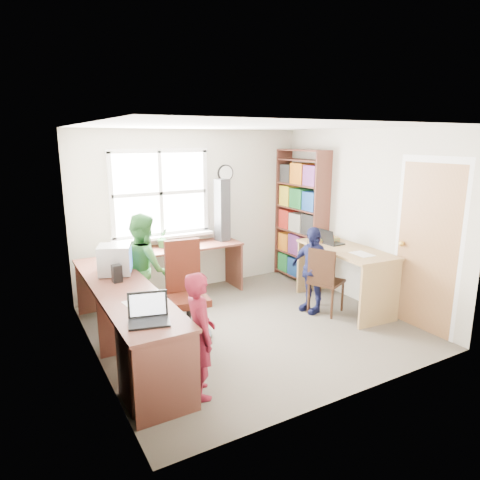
{
  "coord_description": "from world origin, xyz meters",
  "views": [
    {
      "loc": [
        -2.52,
        -4.2,
        2.27
      ],
      "look_at": [
        0.0,
        0.25,
        1.05
      ],
      "focal_mm": 32.0,
      "sensor_mm": 36.0,
      "label": 1
    }
  ],
  "objects_px": {
    "crt_monitor": "(115,260)",
    "person_green": "(144,269)",
    "wooden_chair": "(324,278)",
    "l_desk": "(153,322)",
    "laptop_right": "(329,240)",
    "bookshelf": "(301,219)",
    "cd_tower": "(222,210)",
    "right_desk": "(345,264)",
    "potted_plant": "(163,238)",
    "laptop_left": "(149,315)",
    "swivel_chair": "(186,296)",
    "person_navy": "(312,270)",
    "person_red": "(200,335)"
  },
  "relations": [
    {
      "from": "crt_monitor",
      "to": "person_green",
      "type": "height_order",
      "value": "person_green"
    },
    {
      "from": "wooden_chair",
      "to": "crt_monitor",
      "type": "xyz_separation_m",
      "value": [
        -2.51,
        0.68,
        0.44
      ]
    },
    {
      "from": "l_desk",
      "to": "laptop_right",
      "type": "relative_size",
      "value": 8.96
    },
    {
      "from": "bookshelf",
      "to": "cd_tower",
      "type": "xyz_separation_m",
      "value": [
        -1.27,
        0.27,
        0.21
      ]
    },
    {
      "from": "laptop_right",
      "to": "person_green",
      "type": "xyz_separation_m",
      "value": [
        -2.48,
        0.54,
        -0.18
      ]
    },
    {
      "from": "right_desk",
      "to": "potted_plant",
      "type": "distance_m",
      "value": 2.57
    },
    {
      "from": "l_desk",
      "to": "laptop_left",
      "type": "bearing_deg",
      "value": -110.62
    },
    {
      "from": "potted_plant",
      "to": "l_desk",
      "type": "bearing_deg",
      "value": -112.73
    },
    {
      "from": "bookshelf",
      "to": "potted_plant",
      "type": "xyz_separation_m",
      "value": [
        -2.22,
        0.3,
        -0.11
      ]
    },
    {
      "from": "right_desk",
      "to": "laptop_right",
      "type": "distance_m",
      "value": 0.4
    },
    {
      "from": "crt_monitor",
      "to": "cd_tower",
      "type": "xyz_separation_m",
      "value": [
        1.84,
        0.91,
        0.29
      ]
    },
    {
      "from": "crt_monitor",
      "to": "cd_tower",
      "type": "height_order",
      "value": "cd_tower"
    },
    {
      "from": "bookshelf",
      "to": "person_green",
      "type": "xyz_separation_m",
      "value": [
        -2.71,
        -0.41,
        -0.31
      ]
    },
    {
      "from": "wooden_chair",
      "to": "laptop_left",
      "type": "height_order",
      "value": "laptop_left"
    },
    {
      "from": "swivel_chair",
      "to": "person_green",
      "type": "distance_m",
      "value": 0.71
    },
    {
      "from": "laptop_left",
      "to": "person_navy",
      "type": "xyz_separation_m",
      "value": [
        2.5,
        0.9,
        -0.23
      ]
    },
    {
      "from": "swivel_chair",
      "to": "laptop_right",
      "type": "height_order",
      "value": "swivel_chair"
    },
    {
      "from": "swivel_chair",
      "to": "laptop_left",
      "type": "distance_m",
      "value": 1.33
    },
    {
      "from": "person_navy",
      "to": "crt_monitor",
      "type": "bearing_deg",
      "value": -112.96
    },
    {
      "from": "laptop_left",
      "to": "person_red",
      "type": "distance_m",
      "value": 0.49
    },
    {
      "from": "bookshelf",
      "to": "cd_tower",
      "type": "height_order",
      "value": "bookshelf"
    },
    {
      "from": "wooden_chair",
      "to": "person_green",
      "type": "relative_size",
      "value": 0.64
    },
    {
      "from": "person_red",
      "to": "swivel_chair",
      "type": "bearing_deg",
      "value": -6.9
    },
    {
      "from": "laptop_right",
      "to": "person_navy",
      "type": "distance_m",
      "value": 0.58
    },
    {
      "from": "crt_monitor",
      "to": "bookshelf",
      "type": "bearing_deg",
      "value": 31.28
    },
    {
      "from": "cd_tower",
      "to": "person_green",
      "type": "relative_size",
      "value": 0.67
    },
    {
      "from": "l_desk",
      "to": "potted_plant",
      "type": "xyz_separation_m",
      "value": [
        0.74,
        1.77,
        0.44
      ]
    },
    {
      "from": "l_desk",
      "to": "person_navy",
      "type": "xyz_separation_m",
      "value": [
        2.28,
        0.32,
        0.12
      ]
    },
    {
      "from": "right_desk",
      "to": "person_navy",
      "type": "bearing_deg",
      "value": 175.52
    },
    {
      "from": "person_green",
      "to": "person_red",
      "type": "bearing_deg",
      "value": 177.1
    },
    {
      "from": "person_green",
      "to": "laptop_right",
      "type": "bearing_deg",
      "value": -103.39
    },
    {
      "from": "person_green",
      "to": "person_navy",
      "type": "xyz_separation_m",
      "value": [
        2.03,
        -0.75,
        -0.12
      ]
    },
    {
      "from": "l_desk",
      "to": "laptop_left",
      "type": "height_order",
      "value": "laptop_left"
    },
    {
      "from": "swivel_chair",
      "to": "cd_tower",
      "type": "distance_m",
      "value": 1.87
    },
    {
      "from": "crt_monitor",
      "to": "right_desk",
      "type": "bearing_deg",
      "value": 8.18
    },
    {
      "from": "wooden_chair",
      "to": "person_navy",
      "type": "relative_size",
      "value": 0.78
    },
    {
      "from": "laptop_right",
      "to": "crt_monitor",
      "type": "bearing_deg",
      "value": 80.5
    },
    {
      "from": "laptop_left",
      "to": "laptop_right",
      "type": "bearing_deg",
      "value": 35.2
    },
    {
      "from": "person_green",
      "to": "cd_tower",
      "type": "bearing_deg",
      "value": -65.79
    },
    {
      "from": "person_navy",
      "to": "laptop_left",
      "type": "bearing_deg",
      "value": -81.04
    },
    {
      "from": "laptop_right",
      "to": "cd_tower",
      "type": "xyz_separation_m",
      "value": [
        -1.05,
        1.22,
        0.34
      ]
    },
    {
      "from": "crt_monitor",
      "to": "cd_tower",
      "type": "bearing_deg",
      "value": 46.05
    },
    {
      "from": "person_navy",
      "to": "swivel_chair",
      "type": "bearing_deg",
      "value": -105.39
    },
    {
      "from": "person_green",
      "to": "l_desk",
      "type": "bearing_deg",
      "value": 165.77
    },
    {
      "from": "crt_monitor",
      "to": "wooden_chair",
      "type": "bearing_deg",
      "value": 4.74
    },
    {
      "from": "right_desk",
      "to": "person_red",
      "type": "height_order",
      "value": "person_red"
    },
    {
      "from": "right_desk",
      "to": "person_red",
      "type": "relative_size",
      "value": 1.29
    },
    {
      "from": "swivel_chair",
      "to": "laptop_right",
      "type": "distance_m",
      "value": 2.22
    },
    {
      "from": "person_navy",
      "to": "laptop_right",
      "type": "bearing_deg",
      "value": 103.79
    },
    {
      "from": "crt_monitor",
      "to": "laptop_left",
      "type": "relative_size",
      "value": 1.09
    }
  ]
}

